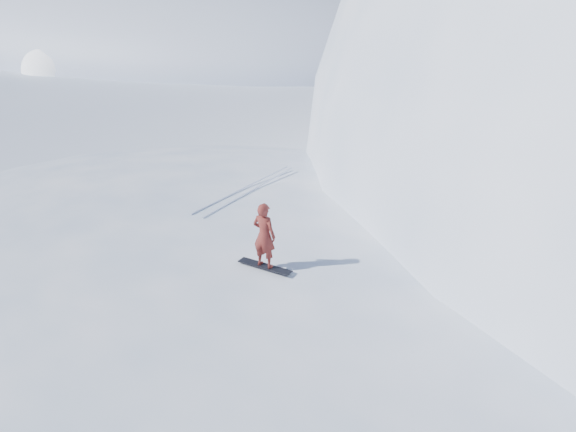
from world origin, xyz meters
name	(u,v)px	position (x,y,z in m)	size (l,w,h in m)	color
ground	(179,312)	(0.00, 0.00, 0.00)	(400.00, 400.00, 0.00)	white
near_ridge	(267,283)	(1.00, 3.00, 0.00)	(36.00, 28.00, 4.80)	white
far_ridge_a	(170,50)	(-70.00, 60.00, 0.00)	(120.00, 70.00, 28.00)	white
far_ridge_c	(423,42)	(-40.00, 110.00, 0.00)	(140.00, 90.00, 36.00)	white
wind_bumps	(215,279)	(-0.56, 2.12, 0.00)	(16.00, 14.40, 1.00)	white
snowboard	(265,266)	(3.09, 0.45, 2.41)	(1.54, 0.29, 0.03)	black
snowboarder	(264,235)	(3.09, 0.45, 3.30)	(0.64, 0.42, 1.75)	maroon
vapor_plume	(58,72)	(-57.01, 29.22, 0.00)	(10.44, 8.35, 7.31)	white
board_tracks	(249,188)	(-1.22, 4.73, 2.42)	(1.23, 5.97, 0.04)	silver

